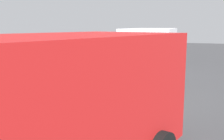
# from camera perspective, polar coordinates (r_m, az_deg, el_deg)

# --- Properties ---
(ground_plane) EXTENTS (60.00, 60.00, 0.00)m
(ground_plane) POSITION_cam_1_polar(r_m,az_deg,el_deg) (8.47, 1.89, -6.14)
(ground_plane) COLOR #38383A
(art_car_decorated) EXTENTS (4.54, 2.50, 1.65)m
(art_car_decorated) POSITION_cam_1_polar(r_m,az_deg,el_deg) (8.32, 1.99, -1.29)
(art_car_decorated) COLOR beige
(art_car_decorated) RESTS_ON ground
(parked_van_near_right) EXTENTS (5.07, 2.67, 2.19)m
(parked_van_near_right) POSITION_cam_1_polar(r_m,az_deg,el_deg) (12.76, 8.55, 4.66)
(parked_van_near_right) COLOR silver
(parked_van_near_right) RESTS_ON ground
(parked_van_row_back_far) EXTENTS (5.32, 3.18, 2.18)m
(parked_van_row_back_far) POSITION_cam_1_polar(r_m,az_deg,el_deg) (3.44, -17.08, -8.94)
(parked_van_row_back_far) COLOR #B21919
(parked_van_row_back_far) RESTS_ON ground
(parked_sedan_behind_right) EXTENTS (4.60, 2.47, 1.40)m
(parked_sedan_behind_right) POSITION_cam_1_polar(r_m,az_deg,el_deg) (14.97, -2.70, 3.48)
(parked_sedan_behind_right) COLOR black
(parked_sedan_behind_right) RESTS_ON ground
(parked_sedan_behind_left) EXTENTS (4.48, 2.68, 1.32)m
(parked_sedan_behind_left) POSITION_cam_1_polar(r_m,az_deg,el_deg) (17.60, -13.38, 3.97)
(parked_sedan_behind_left) COLOR silver
(parked_sedan_behind_left) RESTS_ON ground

